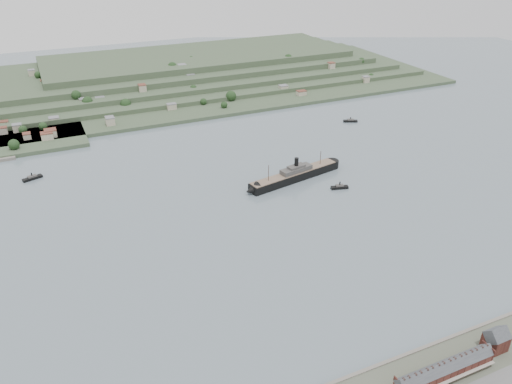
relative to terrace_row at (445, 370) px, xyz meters
name	(u,v)px	position (x,y,z in m)	size (l,w,h in m)	color
ground	(296,215)	(10.00, 168.02, -6.84)	(1400.00, 1400.00, 0.00)	slate
terrace_row	(445,370)	(0.00, 0.00, 0.00)	(55.60, 9.80, 11.07)	#3E1A16
gabled_building	(496,339)	(37.50, 4.02, 1.34)	(10.40, 10.18, 14.09)	#3E1A16
far_peninsula	(182,74)	(37.91, 561.12, 5.04)	(760.00, 309.00, 30.00)	#344A31
steamship	(292,176)	(34.72, 222.29, -2.33)	(101.14, 30.45, 24.45)	black
tugboat	(340,187)	(64.25, 192.17, -5.23)	(15.23, 7.42, 6.62)	black
ferry_west	(32,178)	(-171.47, 317.97, -5.33)	(17.38, 9.94, 6.29)	black
ferry_east	(350,121)	(164.65, 326.04, -5.42)	(16.21, 10.38, 5.92)	black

